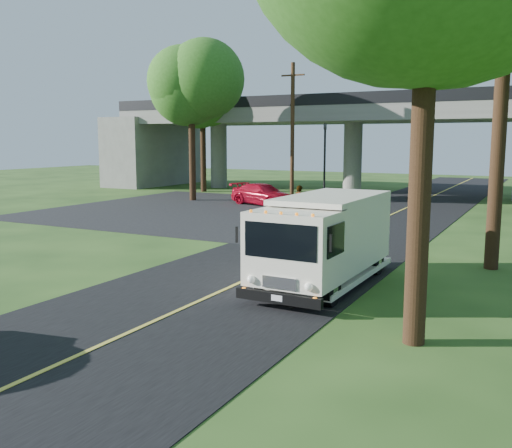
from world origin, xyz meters
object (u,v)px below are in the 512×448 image
Objects in this scene: traffic_signal at (325,153)px; red_sedan at (263,194)px; tree_left_far at (204,96)px; pedestrian at (300,202)px; tree_left_lot at (192,82)px; step_van at (325,237)px; utility_pole at (292,132)px.

red_sedan is (-2.50, -4.25, -2.53)m from traffic_signal.
traffic_signal is at bearing -13.93° from red_sedan.
tree_left_far is (-10.79, 1.84, 4.25)m from traffic_signal.
tree_left_far reaches higher than traffic_signal.
traffic_signal is 1.13× the size of red_sedan.
pedestrian is at bearing -120.60° from red_sedan.
pedestrian is (4.70, -5.05, 0.22)m from red_sedan.
tree_left_lot is at bearing -63.43° from tree_left_far.
red_sedan is (-10.70, 17.19, -0.70)m from step_van.
step_van is (9.70, -19.44, -3.22)m from utility_pole.
tree_left_far is 12.32m from red_sedan.
utility_pole is 5.08× the size of pedestrian.
traffic_signal is at bearing 53.13° from utility_pole.
pedestrian is (12.99, -11.14, -6.56)m from tree_left_far.
step_van reaches higher than pedestrian.
tree_left_lot reaches higher than utility_pole.
tree_left_lot is 6.72m from tree_left_far.
utility_pole is 1.49× the size of step_van.
traffic_signal is 0.86× the size of step_van.
traffic_signal is 10.01m from tree_left_lot.
traffic_signal is at bearing 111.90° from step_van.
tree_left_far is 1.63× the size of step_van.
step_van is at bearing -69.07° from traffic_signal.
utility_pole reaches higher than traffic_signal.
tree_left_far is at bearing 157.57° from utility_pole.
utility_pole reaches higher than red_sedan.
tree_left_far is 30.65m from step_van.
traffic_signal reaches higher than red_sedan.
pedestrian is at bearing -63.12° from utility_pole.
utility_pole is 8.99m from pedestrian.
tree_left_far is (-3.00, 6.00, -0.45)m from tree_left_lot.
pedestrian is (2.20, -9.30, -2.31)m from traffic_signal.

